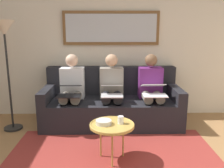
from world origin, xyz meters
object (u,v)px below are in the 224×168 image
(couch, at_px, (112,104))
(cup, at_px, (121,120))
(laptop_black, at_px, (69,90))
(person_left, at_px, (151,88))
(laptop_silver, at_px, (112,90))
(laptop_white, at_px, (154,90))
(coffee_table, at_px, (112,126))
(person_middle, at_px, (112,88))
(person_right, at_px, (72,88))
(framed_mirror, at_px, (111,28))
(standing_lamp, at_px, (5,40))
(bowl, at_px, (104,122))

(couch, relative_size, cup, 24.44)
(cup, height_order, laptop_black, laptop_black)
(person_left, relative_size, laptop_silver, 2.99)
(laptop_white, height_order, laptop_black, laptop_white)
(person_left, bearing_deg, cup, 63.85)
(coffee_table, xyz_separation_m, person_middle, (-0.01, -1.15, 0.17))
(laptop_black, bearing_deg, cup, 129.44)
(coffee_table, relative_size, person_left, 0.46)
(person_right, bearing_deg, cup, 122.91)
(framed_mirror, xyz_separation_m, standing_lamp, (1.55, 0.66, -0.18))
(coffee_table, relative_size, laptop_white, 1.34)
(framed_mirror, height_order, laptop_white, framed_mirror)
(bowl, xyz_separation_m, laptop_black, (0.53, -0.90, 0.16))
(bowl, bearing_deg, laptop_white, -129.57)
(couch, relative_size, laptop_white, 5.63)
(framed_mirror, height_order, person_middle, framed_mirror)
(couch, xyz_separation_m, person_middle, (0.00, 0.07, 0.30))
(coffee_table, relative_size, cup, 5.82)
(framed_mirror, bearing_deg, couch, 90.00)
(framed_mirror, bearing_deg, person_middle, 90.00)
(couch, height_order, cup, couch)
(person_left, relative_size, laptop_black, 3.01)
(framed_mirror, xyz_separation_m, person_left, (-0.64, 0.46, -0.94))
(bowl, distance_m, person_left, 1.37)
(coffee_table, height_order, laptop_white, laptop_white)
(couch, relative_size, person_left, 1.93)
(person_left, bearing_deg, laptop_silver, 20.40)
(framed_mirror, bearing_deg, person_right, 35.53)
(coffee_table, bearing_deg, laptop_white, -125.53)
(person_left, xyz_separation_m, laptop_silver, (0.64, 0.24, 0.03))
(couch, relative_size, person_right, 1.93)
(couch, height_order, bowl, couch)
(coffee_table, relative_size, standing_lamp, 0.32)
(couch, xyz_separation_m, person_left, (-0.64, 0.07, 0.30))
(cup, xyz_separation_m, person_right, (0.73, -1.12, 0.11))
(person_right, bearing_deg, laptop_white, 169.72)
(laptop_white, bearing_deg, person_right, -10.28)
(cup, relative_size, laptop_white, 0.23)
(bowl, xyz_separation_m, person_right, (0.53, -1.14, 0.13))
(laptop_white, bearing_deg, laptop_black, 0.34)
(coffee_table, relative_size, person_middle, 0.46)
(bowl, distance_m, standing_lamp, 1.94)
(cup, distance_m, standing_lamp, 2.08)
(person_left, height_order, person_middle, same)
(person_left, bearing_deg, bowl, 56.65)
(laptop_silver, relative_size, laptop_black, 1.01)
(laptop_silver, bearing_deg, person_right, -20.40)
(coffee_table, bearing_deg, bowl, -4.23)
(coffee_table, relative_size, laptop_silver, 1.37)
(bowl, xyz_separation_m, laptop_silver, (-0.11, -0.90, 0.16))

